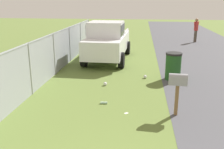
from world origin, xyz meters
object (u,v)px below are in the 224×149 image
object	(u,v)px
mailbox	(178,82)
pedestrian	(196,28)
pickup_truck	(108,40)
trash_bin	(173,66)

from	to	relation	value
mailbox	pedestrian	size ratio (longest dim) A/B	0.69
mailbox	pickup_truck	xyz separation A→B (m)	(6.51, 2.82, 0.12)
pickup_truck	trash_bin	world-z (taller)	pickup_truck
mailbox	pedestrian	distance (m)	13.55
pickup_truck	pedestrian	world-z (taller)	pickup_truck
pedestrian	pickup_truck	bearing A→B (deg)	-88.48
trash_bin	pedestrian	distance (m)	10.16
mailbox	pickup_truck	size ratio (longest dim) A/B	0.24
mailbox	pickup_truck	distance (m)	7.10
pedestrian	trash_bin	bearing A→B (deg)	-63.05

